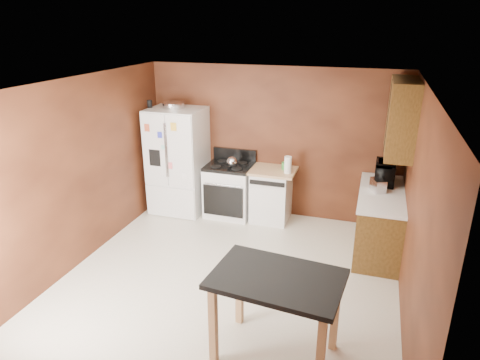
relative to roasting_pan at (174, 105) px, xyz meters
The scene contains 18 objects.
floor 3.10m from the roasting_pan, 50.12° to the right, with size 4.50×4.50×0.00m, color beige.
ceiling 2.58m from the roasting_pan, 50.12° to the right, with size 4.50×4.50×0.00m, color white.
wall_back 1.74m from the roasting_pan, 11.95° to the left, with size 4.20×4.20×0.00m, color brown.
wall_front 4.50m from the roasting_pan, 69.00° to the right, with size 4.20×4.20×0.00m, color brown.
wall_left 2.06m from the roasting_pan, 104.72° to the right, with size 4.50×4.50×0.00m, color brown.
wall_right 4.21m from the roasting_pan, 27.34° to the right, with size 4.50×4.50×0.00m, color brown.
roasting_pan is the anchor object (origin of this frame).
pen_cup 0.40m from the roasting_pan, 167.59° to the right, with size 0.08×0.08×0.12m, color black.
kettle 1.34m from the roasting_pan, ahead, with size 0.18×0.18×0.18m, color silver.
paper_towel 2.12m from the roasting_pan, ahead, with size 0.12×0.12×0.27m, color white.
green_canister 2.08m from the roasting_pan, ahead, with size 0.10×0.10×0.12m, color green.
toaster 3.46m from the roasting_pan, ahead, with size 0.15×0.24×0.18m, color silver.
microwave 3.51m from the roasting_pan, ahead, with size 0.52×0.35×0.29m, color black.
refrigerator 0.95m from the roasting_pan, 45.09° to the right, with size 0.90×0.80×1.80m.
gas_range 1.68m from the roasting_pan, ahead, with size 0.76×0.68×1.10m.
dishwasher 2.18m from the roasting_pan, ahead, with size 0.78×0.63×0.89m.
right_cabinets 3.59m from the roasting_pan, ahead, with size 0.63×1.58×2.45m.
island 4.02m from the roasting_pan, 50.45° to the right, with size 1.29×0.93×0.91m.
Camera 1 is at (1.58, -4.44, 3.17)m, focal length 32.00 mm.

